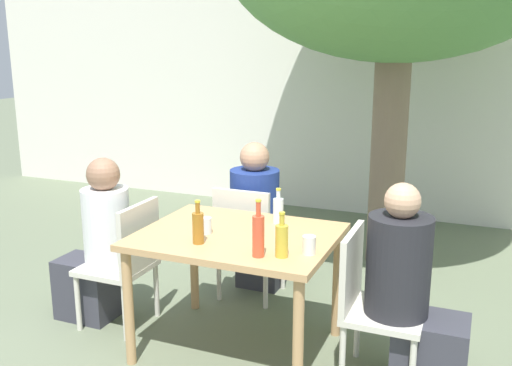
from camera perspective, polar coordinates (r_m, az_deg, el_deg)
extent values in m
plane|color=#667056|center=(3.81, -1.78, -16.16)|extent=(30.00, 30.00, 0.00)
cube|color=white|center=(6.52, 10.34, 9.07)|extent=(10.00, 0.08, 2.80)
cylinder|color=#7A6651|center=(5.07, 13.07, 2.51)|extent=(0.30, 0.30, 1.89)
cube|color=tan|center=(3.50, -1.87, -5.37)|extent=(1.18, 0.94, 0.04)
cylinder|color=tan|center=(3.57, -12.62, -12.07)|extent=(0.06, 0.06, 0.73)
cylinder|color=tan|center=(3.13, 4.23, -15.57)|extent=(0.06, 0.06, 0.73)
cylinder|color=tan|center=(4.20, -6.21, -7.76)|extent=(0.06, 0.06, 0.73)
cylinder|color=tan|center=(3.84, 8.11, -9.93)|extent=(0.06, 0.06, 0.73)
cube|color=beige|center=(4.06, -13.79, -8.17)|extent=(0.44, 0.44, 0.04)
cube|color=beige|center=(3.87, -11.58, -5.32)|extent=(0.04, 0.44, 0.45)
cylinder|color=beige|center=(4.39, -14.20, -9.56)|extent=(0.04, 0.04, 0.40)
cylinder|color=beige|center=(4.12, -17.38, -11.37)|extent=(0.04, 0.04, 0.40)
cylinder|color=beige|center=(4.18, -9.93, -10.50)|extent=(0.04, 0.04, 0.40)
cylinder|color=beige|center=(3.90, -12.96, -12.52)|extent=(0.04, 0.04, 0.40)
cube|color=beige|center=(3.39, 12.74, -12.61)|extent=(0.44, 0.44, 0.04)
cube|color=beige|center=(3.33, 9.53, -8.41)|extent=(0.04, 0.44, 0.45)
cylinder|color=beige|center=(3.64, 16.14, -14.75)|extent=(0.04, 0.04, 0.40)
cylinder|color=beige|center=(3.36, 8.62, -16.87)|extent=(0.04, 0.04, 0.40)
cylinder|color=beige|center=(3.68, 10.09, -14.01)|extent=(0.04, 0.04, 0.40)
cube|color=beige|center=(4.39, -0.44, -6.09)|extent=(0.44, 0.44, 0.04)
cube|color=beige|center=(4.13, -1.52, -3.78)|extent=(0.44, 0.04, 0.45)
cylinder|color=beige|center=(4.56, 2.73, -8.20)|extent=(0.04, 0.04, 0.40)
cylinder|color=beige|center=(4.70, -1.68, -7.55)|extent=(0.04, 0.04, 0.40)
cylinder|color=beige|center=(4.24, 0.97, -9.98)|extent=(0.04, 0.04, 0.40)
cylinder|color=beige|center=(4.38, -3.73, -9.20)|extent=(0.04, 0.04, 0.40)
cube|color=#383842|center=(4.28, -16.51, -10.03)|extent=(0.40, 0.28, 0.43)
cylinder|color=white|center=(4.00, -14.72, -4.26)|extent=(0.32, 0.32, 0.53)
sphere|color=#936B51|center=(3.91, -15.04, 0.85)|extent=(0.22, 0.22, 0.22)
cube|color=#383842|center=(3.46, 16.98, -16.06)|extent=(0.40, 0.32, 0.43)
cylinder|color=#232328|center=(3.26, 14.06, -8.01)|extent=(0.35, 0.35, 0.56)
sphere|color=tan|center=(3.15, 14.45, -1.74)|extent=(0.20, 0.20, 0.20)
cube|color=#383842|center=(4.68, 0.81, -7.38)|extent=(0.34, 0.40, 0.43)
cylinder|color=navy|center=(4.35, -0.14, -2.22)|extent=(0.38, 0.38, 0.55)
sphere|color=tan|center=(4.26, -0.14, 2.62)|extent=(0.22, 0.22, 0.22)
cylinder|color=gold|center=(3.10, 2.58, -5.83)|extent=(0.07, 0.07, 0.18)
cylinder|color=gold|center=(3.06, 2.61, -3.70)|extent=(0.03, 0.03, 0.06)
cylinder|color=gold|center=(3.05, 2.62, -3.04)|extent=(0.03, 0.03, 0.01)
cylinder|color=#9E661E|center=(3.31, -5.81, -4.53)|extent=(0.07, 0.07, 0.18)
cylinder|color=#9E661E|center=(3.28, -5.86, -2.48)|extent=(0.03, 0.03, 0.06)
cylinder|color=gold|center=(3.27, -5.88, -1.84)|extent=(0.03, 0.03, 0.01)
cylinder|color=#DB4C2D|center=(3.09, 0.23, -5.36)|extent=(0.07, 0.07, 0.23)
cylinder|color=#DB4C2D|center=(3.04, 0.24, -2.60)|extent=(0.03, 0.03, 0.08)
cylinder|color=gold|center=(3.03, 0.24, -1.76)|extent=(0.03, 0.03, 0.01)
cylinder|color=silver|center=(3.67, 2.24, -2.81)|extent=(0.07, 0.07, 0.16)
cylinder|color=silver|center=(3.64, 2.25, -1.15)|extent=(0.03, 0.03, 0.06)
cylinder|color=gold|center=(3.63, 2.26, -0.63)|extent=(0.03, 0.03, 0.01)
cylinder|color=silver|center=(3.16, 5.33, -6.19)|extent=(0.08, 0.08, 0.10)
cylinder|color=silver|center=(3.49, -5.04, -4.27)|extent=(0.07, 0.07, 0.10)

